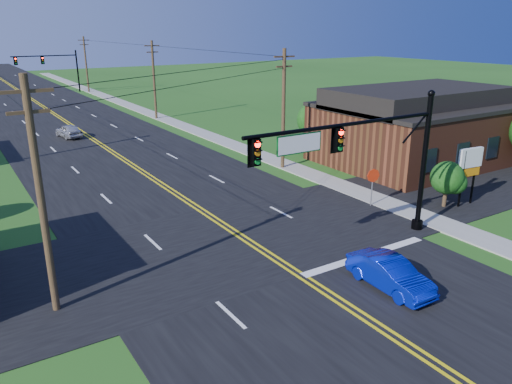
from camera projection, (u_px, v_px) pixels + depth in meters
ground at (429, 365)px, 16.24m from camera, size 260.00×260.00×0.00m
road_main at (68, 124)px, 56.24m from camera, size 16.00×220.00×0.04m
road_cross at (240, 239)px, 25.83m from camera, size 70.00×10.00×0.04m
sidewalk at (191, 129)px, 53.59m from camera, size 2.00×160.00×0.08m
signal_mast_main at (362, 155)px, 23.36m from camera, size 11.30×0.60×7.48m
signal_mast_far at (49, 65)px, 81.08m from camera, size 10.98×0.60×7.48m
brick_building at (415, 133)px, 40.11m from camera, size 14.20×11.20×4.70m
utility_pole_left_a at (40, 195)px, 17.90m from camera, size 1.80×0.28×9.00m
utility_pole_right_a at (283, 107)px, 37.36m from camera, size 1.80×0.28×9.00m
utility_pole_right_b at (154, 79)px, 58.16m from camera, size 1.80×0.28×9.00m
utility_pole_right_c at (86, 63)px, 82.16m from camera, size 1.80×0.28×9.00m
tree_right_back at (314, 120)px, 44.39m from camera, size 3.00×3.00×4.10m
shrub_corner at (447, 178)px, 29.89m from camera, size 2.00×2.00×2.86m
blue_car at (390, 274)px, 20.74m from camera, size 1.51×4.07×1.33m
distant_car at (69, 131)px, 49.25m from camera, size 2.11×4.07×1.32m
stop_sign at (373, 179)px, 30.04m from camera, size 0.84×0.23×2.38m
pylon_sign at (470, 164)px, 29.91m from camera, size 1.77×0.43×3.60m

